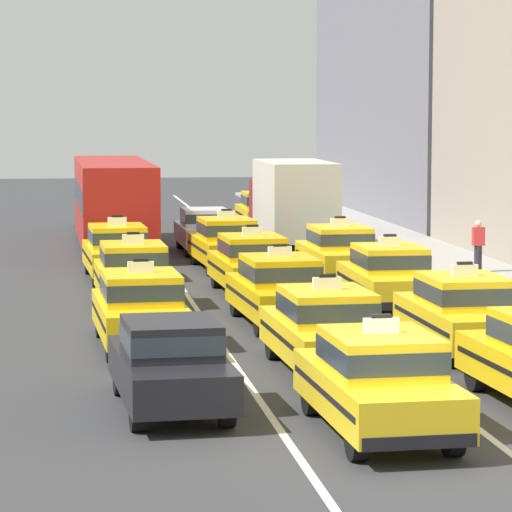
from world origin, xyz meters
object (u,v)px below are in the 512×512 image
(sedan_left_nearest, at_px, (171,362))
(taxi_center_second, at_px, (326,328))
(taxi_center_fourth, at_px, (252,263))
(taxi_right_fourth, at_px, (339,252))
(pedestrian_near_crosswalk, at_px, (478,246))
(taxi_left_second, at_px, (141,308))
(taxi_center_third, at_px, (279,289))
(taxi_left_third, at_px, (133,273))
(taxi_right_sixth, at_px, (263,211))
(taxi_left_fourth, at_px, (117,251))
(bus_left_fifth, at_px, (113,200))
(box_truck_right_fifth, at_px, (292,202))
(taxi_right_third, at_px, (389,276))
(sedan_left_sixth, at_px, (99,208))
(taxi_center_fifth, at_px, (226,242))
(sedan_center_sixth, at_px, (204,229))
(taxi_center_nearest, at_px, (379,381))
(taxi_right_second, at_px, (462,312))

(sedan_left_nearest, relative_size, taxi_center_second, 0.95)
(taxi_center_fourth, relative_size, taxi_right_fourth, 1.01)
(pedestrian_near_crosswalk, bearing_deg, sedan_left_nearest, -122.36)
(taxi_left_second, relative_size, taxi_center_third, 1.00)
(taxi_left_third, xyz_separation_m, taxi_right_sixth, (6.50, 20.54, 0.00))
(taxi_left_fourth, distance_m, taxi_right_fourth, 6.66)
(taxi_left_second, bearing_deg, taxi_left_third, 88.35)
(bus_left_fifth, xyz_separation_m, box_truck_right_fifth, (6.32, -1.51, -0.04))
(taxi_right_third, relative_size, box_truck_right_fifth, 0.65)
(sedan_left_nearest, bearing_deg, taxi_right_fourth, 68.98)
(sedan_left_sixth, bearing_deg, bus_left_fifth, -88.50)
(bus_left_fifth, height_order, taxi_right_third, bus_left_fifth)
(bus_left_fifth, xyz_separation_m, taxi_center_fourth, (3.30, -12.57, -0.94))
(taxi_right_third, height_order, pedestrian_near_crosswalk, taxi_right_third)
(sedan_left_sixth, xyz_separation_m, taxi_center_fifth, (3.53, -15.68, 0.03))
(taxi_center_fifth, bearing_deg, bus_left_fifth, 116.07)
(bus_left_fifth, relative_size, sedan_center_sixth, 2.60)
(sedan_left_nearest, distance_m, taxi_left_second, 6.16)
(taxi_center_second, xyz_separation_m, taxi_center_third, (0.03, 5.89, 0.00))
(sedan_left_nearest, bearing_deg, taxi_left_third, 89.83)
(taxi_center_fourth, bearing_deg, taxi_center_third, -91.12)
(taxi_center_nearest, relative_size, sedan_center_sixth, 1.07)
(box_truck_right_fifth, relative_size, taxi_right_sixth, 1.52)
(taxi_center_fourth, bearing_deg, taxi_right_third, -46.81)
(sedan_center_sixth, bearing_deg, pedestrian_near_crosswalk, -47.12)
(sedan_center_sixth, bearing_deg, taxi_right_sixth, 67.13)
(taxi_center_third, xyz_separation_m, sedan_center_sixth, (-0.03, 16.39, -0.03))
(taxi_right_second, bearing_deg, taxi_right_third, 90.59)
(taxi_center_third, bearing_deg, taxi_center_fifth, 89.49)
(taxi_left_third, bearing_deg, taxi_right_second, -50.11)
(taxi_right_fourth, bearing_deg, taxi_right_sixth, 89.48)
(taxi_left_second, bearing_deg, taxi_right_second, -13.09)
(taxi_center_second, bearing_deg, taxi_left_second, 136.57)
(sedan_left_sixth, height_order, taxi_center_third, taxi_center_third)
(sedan_left_nearest, height_order, taxi_right_fourth, taxi_right_fourth)
(taxi_right_sixth, bearing_deg, taxi_left_second, -104.01)
(taxi_right_third, bearing_deg, taxi_right_second, -89.41)
(taxi_center_third, bearing_deg, pedestrian_near_crosswalk, 47.72)
(taxi_center_fourth, distance_m, box_truck_right_fifth, 11.50)
(bus_left_fifth, bearing_deg, sedan_left_sixth, 91.50)
(sedan_left_sixth, distance_m, taxi_right_third, 25.66)
(taxi_left_third, xyz_separation_m, sedan_center_sixth, (3.24, 12.80, -0.03))
(taxi_center_fourth, xyz_separation_m, pedestrian_near_crosswalk, (7.41, 2.93, 0.08))
(sedan_left_nearest, height_order, taxi_right_second, taxi_right_second)
(taxi_left_fourth, xyz_separation_m, box_truck_right_fifth, (6.56, 7.27, 0.90))
(taxi_right_sixth, bearing_deg, taxi_center_fifth, -103.59)
(taxi_center_second, bearing_deg, taxi_center_fifth, 89.57)
(taxi_right_third, bearing_deg, taxi_left_third, 166.63)
(taxi_left_fourth, height_order, box_truck_right_fifth, box_truck_right_fifth)
(taxi_center_fourth, distance_m, sedan_center_sixth, 11.06)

